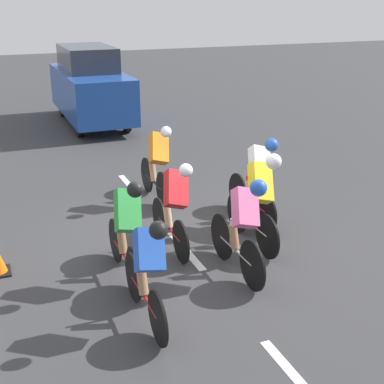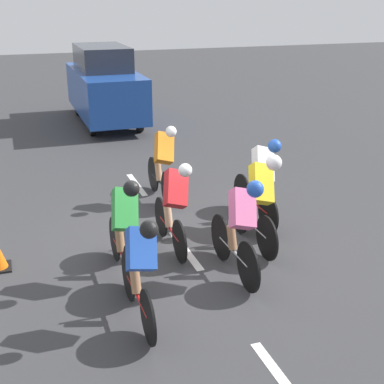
{
  "view_description": "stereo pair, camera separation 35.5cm",
  "coord_description": "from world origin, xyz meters",
  "px_view_note": "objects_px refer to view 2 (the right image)",
  "views": [
    {
      "loc": [
        2.69,
        7.17,
        3.75
      ],
      "look_at": [
        -0.11,
        0.22,
        0.95
      ],
      "focal_mm": 50.0,
      "sensor_mm": 36.0,
      "label": 1
    },
    {
      "loc": [
        2.35,
        7.3,
        3.75
      ],
      "look_at": [
        -0.11,
        0.22,
        0.95
      ],
      "focal_mm": 50.0,
      "sensor_mm": 36.0,
      "label": 2
    }
  ],
  "objects_px": {
    "cyclist_red": "(174,204)",
    "cyclist_green": "(124,225)",
    "cyclist_orange": "(163,161)",
    "cyclist_yellow": "(259,197)",
    "support_car": "(105,85)",
    "cyclist_blue": "(140,267)",
    "cyclist_pink": "(240,225)",
    "cyclist_white": "(261,179)"
  },
  "relations": [
    {
      "from": "cyclist_orange",
      "to": "cyclist_yellow",
      "type": "bearing_deg",
      "value": 108.71
    },
    {
      "from": "cyclist_pink",
      "to": "cyclist_blue",
      "type": "relative_size",
      "value": 1.01
    },
    {
      "from": "cyclist_pink",
      "to": "cyclist_white",
      "type": "height_order",
      "value": "cyclist_white"
    },
    {
      "from": "cyclist_blue",
      "to": "cyclist_red",
      "type": "xyz_separation_m",
      "value": [
        -0.96,
        -1.74,
        0.02
      ]
    },
    {
      "from": "cyclist_red",
      "to": "cyclist_green",
      "type": "distance_m",
      "value": 1.08
    },
    {
      "from": "cyclist_yellow",
      "to": "cyclist_pink",
      "type": "bearing_deg",
      "value": 48.98
    },
    {
      "from": "cyclist_red",
      "to": "support_car",
      "type": "height_order",
      "value": "support_car"
    },
    {
      "from": "cyclist_pink",
      "to": "cyclist_blue",
      "type": "xyz_separation_m",
      "value": [
        1.56,
        0.65,
        -0.04
      ]
    },
    {
      "from": "cyclist_pink",
      "to": "cyclist_blue",
      "type": "bearing_deg",
      "value": 22.62
    },
    {
      "from": "cyclist_blue",
      "to": "cyclist_green",
      "type": "xyz_separation_m",
      "value": [
        -0.06,
        -1.14,
        0.04
      ]
    },
    {
      "from": "cyclist_pink",
      "to": "cyclist_orange",
      "type": "height_order",
      "value": "cyclist_orange"
    },
    {
      "from": "cyclist_pink",
      "to": "cyclist_white",
      "type": "xyz_separation_m",
      "value": [
        -1.09,
        -1.59,
        0.03
      ]
    },
    {
      "from": "cyclist_pink",
      "to": "cyclist_green",
      "type": "height_order",
      "value": "cyclist_green"
    },
    {
      "from": "cyclist_orange",
      "to": "support_car",
      "type": "relative_size",
      "value": 0.36
    },
    {
      "from": "cyclist_orange",
      "to": "cyclist_green",
      "type": "relative_size",
      "value": 1.01
    },
    {
      "from": "cyclist_orange",
      "to": "cyclist_green",
      "type": "distance_m",
      "value": 2.99
    },
    {
      "from": "cyclist_pink",
      "to": "cyclist_yellow",
      "type": "distance_m",
      "value": 0.99
    },
    {
      "from": "cyclist_red",
      "to": "cyclist_orange",
      "type": "bearing_deg",
      "value": -101.69
    },
    {
      "from": "cyclist_red",
      "to": "cyclist_green",
      "type": "height_order",
      "value": "cyclist_green"
    },
    {
      "from": "cyclist_orange",
      "to": "support_car",
      "type": "bearing_deg",
      "value": -91.62
    },
    {
      "from": "cyclist_red",
      "to": "support_car",
      "type": "relative_size",
      "value": 0.36
    },
    {
      "from": "cyclist_red",
      "to": "support_car",
      "type": "xyz_separation_m",
      "value": [
        -0.63,
        -8.99,
        0.37
      ]
    },
    {
      "from": "cyclist_yellow",
      "to": "cyclist_white",
      "type": "xyz_separation_m",
      "value": [
        -0.44,
        -0.84,
        -0.02
      ]
    },
    {
      "from": "cyclist_pink",
      "to": "cyclist_blue",
      "type": "distance_m",
      "value": 1.69
    },
    {
      "from": "cyclist_orange",
      "to": "cyclist_green",
      "type": "xyz_separation_m",
      "value": [
        1.33,
        2.68,
        0.01
      ]
    },
    {
      "from": "cyclist_yellow",
      "to": "support_car",
      "type": "bearing_deg",
      "value": -86.16
    },
    {
      "from": "cyclist_orange",
      "to": "cyclist_red",
      "type": "distance_m",
      "value": 2.13
    },
    {
      "from": "cyclist_blue",
      "to": "cyclist_red",
      "type": "height_order",
      "value": "cyclist_red"
    },
    {
      "from": "cyclist_orange",
      "to": "cyclist_white",
      "type": "bearing_deg",
      "value": 128.46
    },
    {
      "from": "cyclist_red",
      "to": "cyclist_blue",
      "type": "bearing_deg",
      "value": 61.11
    },
    {
      "from": "cyclist_red",
      "to": "cyclist_pink",
      "type": "bearing_deg",
      "value": 119.11
    },
    {
      "from": "cyclist_green",
      "to": "cyclist_pink",
      "type": "bearing_deg",
      "value": 161.88
    },
    {
      "from": "cyclist_orange",
      "to": "cyclist_red",
      "type": "height_order",
      "value": "cyclist_orange"
    },
    {
      "from": "cyclist_white",
      "to": "cyclist_green",
      "type": "relative_size",
      "value": 1.05
    },
    {
      "from": "cyclist_yellow",
      "to": "cyclist_green",
      "type": "relative_size",
      "value": 1.03
    },
    {
      "from": "cyclist_blue",
      "to": "cyclist_orange",
      "type": "distance_m",
      "value": 4.07
    },
    {
      "from": "cyclist_white",
      "to": "cyclist_green",
      "type": "height_order",
      "value": "cyclist_white"
    },
    {
      "from": "cyclist_blue",
      "to": "cyclist_yellow",
      "type": "bearing_deg",
      "value": -147.72
    },
    {
      "from": "cyclist_yellow",
      "to": "cyclist_white",
      "type": "bearing_deg",
      "value": -117.39
    },
    {
      "from": "cyclist_yellow",
      "to": "cyclist_orange",
      "type": "distance_m",
      "value": 2.56
    },
    {
      "from": "cyclist_blue",
      "to": "cyclist_green",
      "type": "height_order",
      "value": "cyclist_green"
    },
    {
      "from": "cyclist_blue",
      "to": "support_car",
      "type": "xyz_separation_m",
      "value": [
        -1.58,
        -10.73,
        0.39
      ]
    }
  ]
}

